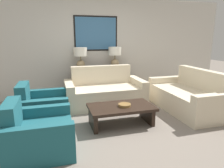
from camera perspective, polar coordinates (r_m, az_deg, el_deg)
The scene contains 11 objects.
ground_plane at distance 3.63m, azimuth 3.71°, elevation -12.99°, with size 20.00×20.00×0.00m, color slate.
back_wall at distance 5.61m, azimuth -4.63°, elevation 10.40°, with size 7.70×0.12×2.65m.
console_table at distance 5.47m, azimuth -3.87°, elevation 0.36°, with size 1.36×0.39×0.78m.
table_lamp_left at distance 5.28m, azimuth -8.98°, elevation 7.97°, with size 0.35×0.35×0.57m.
table_lamp_right at distance 5.47m, azimuth 0.83°, elevation 8.31°, with size 0.35×0.35×0.57m.
couch_by_back_wall at distance 4.85m, azimuth -2.11°, elevation -2.39°, with size 1.86×0.94×0.91m.
couch_by_side at distance 4.79m, azimuth 20.78°, elevation -3.45°, with size 0.94×1.86×0.91m.
coffee_table at distance 3.75m, azimuth 2.61°, elevation -7.60°, with size 1.20×0.68×0.37m.
decorative_bowl at distance 3.69m, azimuth 3.61°, elevation -6.03°, with size 0.23×0.23×0.04m.
armchair_near_back_wall at distance 4.09m, azimuth -19.32°, elevation -6.66°, with size 0.88×0.89×0.77m.
armchair_near_camera at distance 3.09m, azimuth -20.30°, elevation -13.29°, with size 0.88×0.89×0.77m.
Camera 1 is at (-1.12, -3.06, 1.60)m, focal length 32.00 mm.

